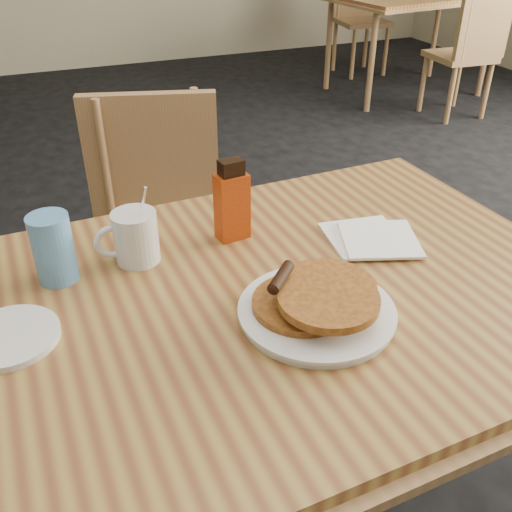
{
  "coord_description": "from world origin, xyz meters",
  "views": [
    {
      "loc": [
        -0.28,
        -0.73,
        1.37
      ],
      "look_at": [
        0.03,
        0.03,
        0.85
      ],
      "focal_mm": 40.0,
      "sensor_mm": 36.0,
      "label": 1
    }
  ],
  "objects_px": {
    "chair_neighbor_near": "(471,45)",
    "coffee_mug": "(134,236)",
    "main_table": "(259,310)",
    "chair_neighbor_far": "(358,8)",
    "blue_tumbler": "(53,248)",
    "chair_main_far": "(165,218)",
    "pancake_plate": "(317,305)",
    "syrup_bottle": "(232,203)"
  },
  "relations": [
    {
      "from": "main_table",
      "to": "coffee_mug",
      "type": "bearing_deg",
      "value": 132.95
    },
    {
      "from": "coffee_mug",
      "to": "blue_tumbler",
      "type": "bearing_deg",
      "value": -179.82
    },
    {
      "from": "syrup_bottle",
      "to": "chair_main_far",
      "type": "bearing_deg",
      "value": 86.33
    },
    {
      "from": "coffee_mug",
      "to": "syrup_bottle",
      "type": "bearing_deg",
      "value": 0.6
    },
    {
      "from": "chair_neighbor_far",
      "to": "syrup_bottle",
      "type": "xyz_separation_m",
      "value": [
        -2.54,
        -3.68,
        0.29
      ]
    },
    {
      "from": "main_table",
      "to": "chair_neighbor_near",
      "type": "relative_size",
      "value": 1.55
    },
    {
      "from": "chair_neighbor_near",
      "to": "syrup_bottle",
      "type": "xyz_separation_m",
      "value": [
        -2.55,
        -2.21,
        0.32
      ]
    },
    {
      "from": "chair_main_far",
      "to": "syrup_bottle",
      "type": "relative_size",
      "value": 5.06
    },
    {
      "from": "main_table",
      "to": "chair_neighbor_far",
      "type": "bearing_deg",
      "value": 56.62
    },
    {
      "from": "coffee_mug",
      "to": "syrup_bottle",
      "type": "height_order",
      "value": "syrup_bottle"
    },
    {
      "from": "main_table",
      "to": "coffee_mug",
      "type": "height_order",
      "value": "coffee_mug"
    },
    {
      "from": "main_table",
      "to": "blue_tumbler",
      "type": "relative_size",
      "value": 9.97
    },
    {
      "from": "chair_neighbor_far",
      "to": "chair_neighbor_near",
      "type": "relative_size",
      "value": 1.05
    },
    {
      "from": "chair_neighbor_near",
      "to": "pancake_plate",
      "type": "relative_size",
      "value": 3.16
    },
    {
      "from": "main_table",
      "to": "syrup_bottle",
      "type": "height_order",
      "value": "syrup_bottle"
    },
    {
      "from": "main_table",
      "to": "chair_main_far",
      "type": "xyz_separation_m",
      "value": [
        -0.0,
        0.75,
        -0.18
      ]
    },
    {
      "from": "main_table",
      "to": "syrup_bottle",
      "type": "xyz_separation_m",
      "value": [
        0.03,
        0.21,
        0.12
      ]
    },
    {
      "from": "coffee_mug",
      "to": "main_table",
      "type": "bearing_deg",
      "value": -50.13
    },
    {
      "from": "coffee_mug",
      "to": "chair_neighbor_far",
      "type": "bearing_deg",
      "value": 50.29
    },
    {
      "from": "main_table",
      "to": "coffee_mug",
      "type": "relative_size",
      "value": 8.09
    },
    {
      "from": "chair_neighbor_far",
      "to": "blue_tumbler",
      "type": "xyz_separation_m",
      "value": [
        -2.9,
        -3.71,
        0.27
      ]
    },
    {
      "from": "main_table",
      "to": "coffee_mug",
      "type": "xyz_separation_m",
      "value": [
        -0.18,
        0.2,
        0.09
      ]
    },
    {
      "from": "chair_neighbor_far",
      "to": "coffee_mug",
      "type": "distance_m",
      "value": 4.61
    },
    {
      "from": "coffee_mug",
      "to": "blue_tumbler",
      "type": "distance_m",
      "value": 0.15
    },
    {
      "from": "chair_neighbor_near",
      "to": "blue_tumbler",
      "type": "relative_size",
      "value": 6.45
    },
    {
      "from": "chair_main_far",
      "to": "blue_tumbler",
      "type": "distance_m",
      "value": 0.71
    },
    {
      "from": "chair_neighbor_near",
      "to": "coffee_mug",
      "type": "distance_m",
      "value": 3.56
    },
    {
      "from": "chair_neighbor_near",
      "to": "pancake_plate",
      "type": "bearing_deg",
      "value": -130.74
    },
    {
      "from": "main_table",
      "to": "pancake_plate",
      "type": "bearing_deg",
      "value": -57.4
    },
    {
      "from": "chair_main_far",
      "to": "chair_neighbor_near",
      "type": "height_order",
      "value": "chair_main_far"
    },
    {
      "from": "chair_neighbor_far",
      "to": "blue_tumbler",
      "type": "height_order",
      "value": "chair_neighbor_far"
    },
    {
      "from": "main_table",
      "to": "chair_neighbor_near",
      "type": "bearing_deg",
      "value": 43.23
    },
    {
      "from": "pancake_plate",
      "to": "blue_tumbler",
      "type": "bearing_deg",
      "value": 144.0
    },
    {
      "from": "pancake_plate",
      "to": "syrup_bottle",
      "type": "relative_size",
      "value": 1.55
    },
    {
      "from": "pancake_plate",
      "to": "chair_neighbor_far",
      "type": "bearing_deg",
      "value": 57.98
    },
    {
      "from": "chair_neighbor_far",
      "to": "chair_main_far",
      "type": "bearing_deg",
      "value": -121.57
    },
    {
      "from": "chair_neighbor_far",
      "to": "blue_tumbler",
      "type": "distance_m",
      "value": 4.71
    },
    {
      "from": "main_table",
      "to": "chair_neighbor_far",
      "type": "relative_size",
      "value": 1.47
    },
    {
      "from": "chair_main_far",
      "to": "coffee_mug",
      "type": "distance_m",
      "value": 0.64
    },
    {
      "from": "chair_neighbor_far",
      "to": "chair_neighbor_near",
      "type": "bearing_deg",
      "value": -81.77
    },
    {
      "from": "chair_neighbor_far",
      "to": "blue_tumbler",
      "type": "bearing_deg",
      "value": -120.36
    },
    {
      "from": "chair_main_far",
      "to": "chair_neighbor_near",
      "type": "relative_size",
      "value": 1.03
    }
  ]
}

